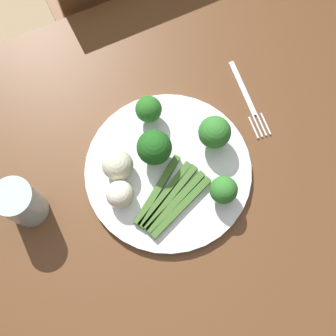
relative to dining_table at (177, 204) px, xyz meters
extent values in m
cube|color=tan|center=(0.00, 0.00, -0.65)|extent=(6.00, 6.00, 0.02)
cube|color=brown|center=(0.00, 0.00, 0.08)|extent=(1.49, 0.85, 0.04)
cylinder|color=brown|center=(-0.69, -0.37, -0.29)|extent=(0.07, 0.07, 0.70)
cube|color=brown|center=(-0.14, -0.65, -0.18)|extent=(0.40, 0.40, 0.02)
cylinder|color=brown|center=(0.03, -0.81, -0.42)|extent=(0.04, 0.04, 0.45)
cylinder|color=brown|center=(-0.31, -0.48, -0.42)|extent=(0.04, 0.04, 0.45)
cylinder|color=brown|center=(0.03, -0.47, -0.42)|extent=(0.04, 0.04, 0.45)
cylinder|color=white|center=(0.00, -0.04, 0.11)|extent=(0.29, 0.29, 0.01)
cube|color=#3D6626|center=(0.01, 0.03, 0.12)|extent=(0.13, 0.06, 0.01)
cube|color=#3D6626|center=(0.01, 0.02, 0.12)|extent=(0.13, 0.06, 0.01)
cube|color=#3D6626|center=(0.02, 0.01, 0.12)|extent=(0.13, 0.07, 0.01)
cube|color=#3D6626|center=(0.02, 0.00, 0.12)|extent=(0.13, 0.08, 0.01)
cube|color=#3D6626|center=(0.03, -0.01, 0.12)|extent=(0.12, 0.09, 0.01)
cylinder|color=#609E3D|center=(-0.09, -0.05, 0.12)|extent=(0.02, 0.02, 0.02)
sphere|color=#337A2D|center=(-0.09, -0.05, 0.15)|extent=(0.06, 0.06, 0.06)
cylinder|color=#4C7F2B|center=(0.01, -0.07, 0.12)|extent=(0.02, 0.02, 0.02)
sphere|color=#1E5B1C|center=(0.01, -0.07, 0.16)|extent=(0.06, 0.06, 0.06)
cylinder|color=#609E3D|center=(-0.06, 0.04, 0.12)|extent=(0.02, 0.02, 0.02)
sphere|color=#337A2D|center=(-0.06, 0.04, 0.15)|extent=(0.05, 0.05, 0.05)
cylinder|color=#568E33|center=(-0.01, -0.14, 0.12)|extent=(0.02, 0.02, 0.02)
sphere|color=#286B23|center=(-0.01, -0.14, 0.15)|extent=(0.05, 0.05, 0.05)
sphere|color=white|center=(0.09, -0.03, 0.14)|extent=(0.05, 0.05, 0.05)
sphere|color=beige|center=(0.08, -0.08, 0.14)|extent=(0.05, 0.05, 0.05)
cube|color=silver|center=(-0.20, -0.13, 0.10)|extent=(0.02, 0.12, 0.00)
cube|color=silver|center=(-0.18, -0.05, 0.10)|extent=(0.01, 0.05, 0.00)
cube|color=silver|center=(-0.19, -0.05, 0.10)|extent=(0.01, 0.05, 0.00)
cube|color=silver|center=(-0.19, -0.05, 0.10)|extent=(0.01, 0.05, 0.00)
cube|color=silver|center=(-0.20, -0.05, 0.10)|extent=(0.01, 0.05, 0.00)
cylinder|color=silver|center=(0.24, -0.08, 0.15)|extent=(0.06, 0.06, 0.09)
camera|label=1|loc=(0.09, 0.16, 0.79)|focal=43.68mm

